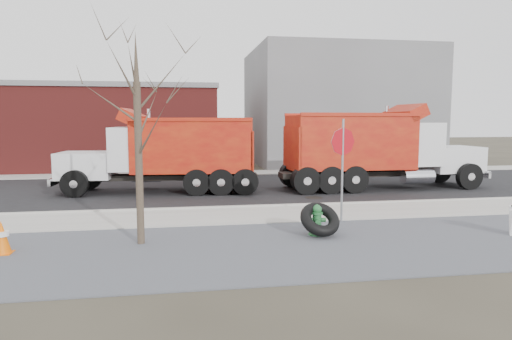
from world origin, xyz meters
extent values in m
plane|color=#383328|center=(0.00, 0.00, 0.00)|extent=(120.00, 120.00, 0.00)
cube|color=slate|center=(0.00, -3.50, 0.01)|extent=(60.00, 5.00, 0.03)
cube|color=#9E9B93|center=(0.00, 0.25, 0.03)|extent=(60.00, 2.50, 0.06)
cube|color=#9E9B93|center=(0.00, 1.55, 0.06)|extent=(60.00, 0.15, 0.11)
cube|color=black|center=(0.00, 6.30, 0.01)|extent=(60.00, 9.40, 0.02)
cube|color=#9E9B93|center=(0.00, 12.00, 0.03)|extent=(60.00, 2.00, 0.06)
cube|color=gray|center=(9.00, 18.00, 4.00)|extent=(12.00, 10.00, 8.00)
cube|color=maroon|center=(-10.00, 17.00, 2.50)|extent=(20.00, 8.00, 5.00)
cube|color=gray|center=(-10.00, 17.00, 5.15)|extent=(20.20, 8.20, 0.30)
cylinder|color=#382D23|center=(-3.20, -2.60, 2.00)|extent=(0.18, 0.18, 4.00)
cone|color=#382D23|center=(-3.20, -2.60, 4.60)|extent=(0.14, 0.14, 1.20)
cylinder|color=#2C7438|center=(1.38, -2.50, 0.03)|extent=(0.45, 0.45, 0.06)
cylinder|color=#2C7438|center=(1.38, -2.50, 0.34)|extent=(0.24, 0.24, 0.62)
cylinder|color=#2C7438|center=(1.38, -2.50, 0.62)|extent=(0.31, 0.31, 0.05)
sphere|color=#2C7438|center=(1.38, -2.50, 0.72)|extent=(0.25, 0.25, 0.25)
cylinder|color=#2C7438|center=(1.38, -2.50, 0.82)|extent=(0.05, 0.05, 0.06)
cylinder|color=#2C7438|center=(1.20, -2.47, 0.43)|extent=(0.14, 0.13, 0.11)
cylinder|color=#2C7438|center=(1.55, -2.52, 0.43)|extent=(0.14, 0.13, 0.11)
cylinder|color=#2C7438|center=(1.35, -2.67, 0.41)|extent=(0.17, 0.15, 0.15)
torus|color=black|center=(1.42, -2.62, 0.47)|extent=(1.22, 1.17, 0.92)
cylinder|color=gray|center=(2.57, -1.10, 1.56)|extent=(0.07, 0.07, 3.12)
cylinder|color=#AD0C15|center=(2.57, -1.10, 2.45)|extent=(0.82, 0.28, 0.85)
cube|color=#F06307|center=(-6.28, -2.97, 0.02)|extent=(0.41, 0.41, 0.04)
cone|color=#F06307|center=(-6.28, -2.97, 0.41)|extent=(0.39, 0.39, 0.76)
cylinder|color=white|center=(-6.28, -2.97, 0.49)|extent=(0.32, 0.32, 0.11)
cube|color=black|center=(6.55, 5.20, 0.70)|extent=(9.01, 1.17, 0.23)
cube|color=silver|center=(10.19, 5.30, 1.28)|extent=(2.37, 2.11, 1.16)
cube|color=silver|center=(11.26, 5.33, 1.28)|extent=(0.11, 1.84, 1.05)
cube|color=silver|center=(8.29, 5.25, 2.02)|extent=(1.75, 2.46, 1.89)
cube|color=black|center=(9.04, 5.27, 2.54)|extent=(0.11, 2.10, 0.84)
cube|color=#AC2D0E|center=(5.19, 5.16, 2.12)|extent=(5.33, 2.67, 2.31)
cylinder|color=silver|center=(7.41, 6.22, 2.49)|extent=(0.15, 0.15, 2.52)
cylinder|color=black|center=(10.35, 6.44, 0.60)|extent=(1.17, 0.35, 1.16)
cylinder|color=black|center=(10.42, 4.17, 0.60)|extent=(1.17, 0.35, 1.16)
cylinder|color=black|center=(3.90, 6.13, 0.60)|extent=(1.17, 0.35, 1.16)
cylinder|color=black|center=(3.95, 4.12, 0.60)|extent=(1.17, 0.35, 1.16)
cube|color=black|center=(-2.95, 5.64, 0.66)|extent=(8.10, 1.50, 0.22)
cube|color=silver|center=(-6.09, 5.89, 1.20)|extent=(2.32, 2.09, 1.09)
cube|color=silver|center=(-7.15, 5.97, 1.20)|extent=(0.20, 1.73, 0.99)
cube|color=silver|center=(-4.19, 5.74, 1.89)|extent=(1.75, 2.39, 1.78)
cube|color=black|center=(-4.94, 5.80, 2.39)|extent=(0.21, 1.97, 0.79)
cube|color=#AC2D0E|center=(-1.68, 5.54, 1.99)|extent=(5.10, 2.75, 2.17)
cylinder|color=silver|center=(-3.42, 4.74, 2.34)|extent=(0.15, 0.15, 2.37)
cylinder|color=black|center=(-6.37, 4.84, 0.56)|extent=(1.11, 0.38, 1.09)
cylinder|color=black|center=(-6.20, 6.97, 0.56)|extent=(1.11, 0.38, 1.09)
cylinder|color=black|center=(-0.57, 4.50, 0.56)|extent=(1.11, 0.38, 1.09)
cylinder|color=black|center=(-0.42, 6.39, 0.56)|extent=(1.11, 0.38, 1.09)
camera|label=1|loc=(-2.19, -14.02, 3.10)|focal=32.00mm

